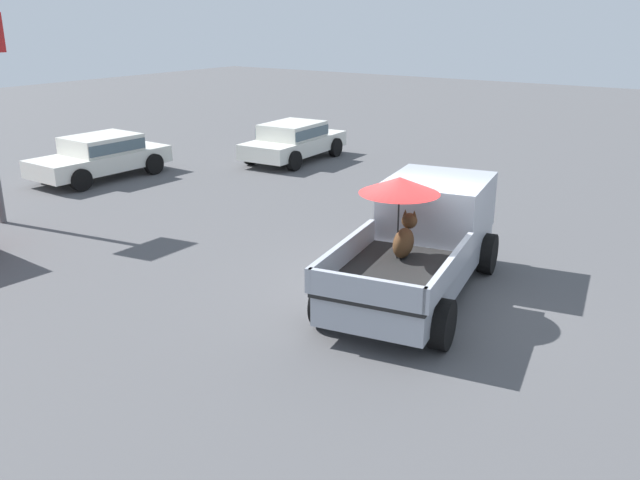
{
  "coord_description": "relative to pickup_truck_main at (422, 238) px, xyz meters",
  "views": [
    {
      "loc": [
        -10.24,
        -5.03,
        4.93
      ],
      "look_at": [
        -1.01,
        1.38,
        1.1
      ],
      "focal_mm": 37.57,
      "sensor_mm": 36.0,
      "label": 1
    }
  ],
  "objects": [
    {
      "name": "pickup_truck_main",
      "position": [
        0.0,
        0.0,
        0.0
      ],
      "size": [
        5.3,
        2.97,
        2.32
      ],
      "rotation": [
        0.0,
        0.0,
        0.18
      ],
      "color": "black",
      "rests_on": "ground"
    },
    {
      "name": "ground_plane",
      "position": [
        -0.45,
        -0.09,
        -0.98
      ],
      "size": [
        80.0,
        80.0,
        0.0
      ],
      "primitive_type": "plane",
      "color": "#4C4C4F"
    },
    {
      "name": "parked_sedan_far",
      "position": [
        2.29,
        12.19,
        -0.24
      ],
      "size": [
        4.35,
        2.08,
        1.33
      ],
      "rotation": [
        0.0,
        0.0,
        3.11
      ],
      "color": "black",
      "rests_on": "ground"
    },
    {
      "name": "parked_sedan_near",
      "position": [
        7.79,
        8.82,
        -0.24
      ],
      "size": [
        4.4,
        2.17,
        1.33
      ],
      "rotation": [
        0.0,
        0.0,
        0.06
      ],
      "color": "black",
      "rests_on": "ground"
    }
  ]
}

